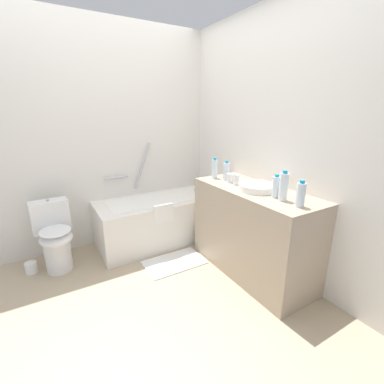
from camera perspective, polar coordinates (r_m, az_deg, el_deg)
The scene contains 17 objects.
ground_plane at distance 2.54m, azimuth -11.57°, elevation -20.76°, with size 3.73×3.73×0.00m, color tan.
wall_back_tiled at distance 3.22m, azimuth -20.28°, elevation 10.72°, with size 3.13×0.10×2.49m, color silver.
wall_right_mirror at distance 2.79m, azimuth 15.70°, elevation 10.31°, with size 0.10×2.75×2.49m, color silver.
bathtub at distance 3.26m, azimuth -7.20°, elevation -5.70°, with size 1.43×0.66×1.17m.
toilet at distance 2.98m, azimuth -27.41°, elevation -8.51°, with size 0.36×0.50×0.70m.
vanity_counter at distance 2.65m, azimuth 12.77°, elevation -8.25°, with size 0.52×1.28×0.85m, color tan.
sink_basin at distance 2.46m, azimuth 13.89°, elevation 1.01°, with size 0.33×0.33×0.06m, color white.
sink_faucet at distance 2.60m, azimuth 16.98°, elevation 1.59°, with size 0.12×0.15×0.07m.
water_bottle_0 at distance 2.82m, azimuth 4.89°, elevation 5.01°, with size 0.06×0.06×0.22m.
water_bottle_1 at distance 2.28m, azimuth 17.61°, elevation 1.06°, with size 0.06×0.06×0.20m.
water_bottle_2 at distance 2.76m, azimuth 7.41°, elevation 4.48°, with size 0.07×0.07×0.20m.
water_bottle_3 at distance 2.22m, azimuth 19.11°, elevation 1.09°, with size 0.07×0.07×0.24m.
water_bottle_4 at distance 2.12m, azimuth 22.35°, elevation -0.52°, with size 0.07×0.07×0.20m.
drinking_glass_0 at distance 2.69m, azimuth 8.24°, elevation 3.04°, with size 0.08×0.08×0.09m, color white.
drinking_glass_1 at distance 2.60m, azimuth 9.56°, elevation 2.66°, with size 0.06×0.06×0.10m, color white.
bath_mat at distance 2.91m, azimuth -3.82°, elevation -14.86°, with size 0.62×0.38×0.01m, color white.
toilet_paper_roll at distance 3.16m, azimuth -31.33°, elevation -13.73°, with size 0.11×0.11×0.11m, color white.
Camera 1 is at (-0.58, -1.93, 1.54)m, focal length 24.78 mm.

